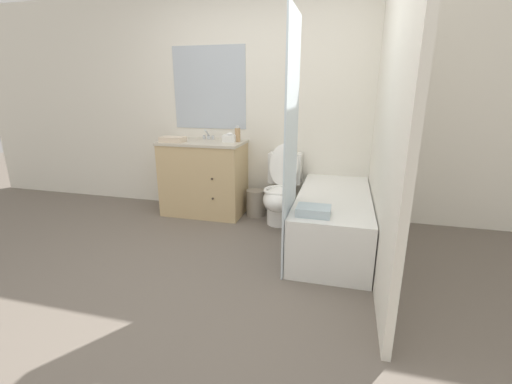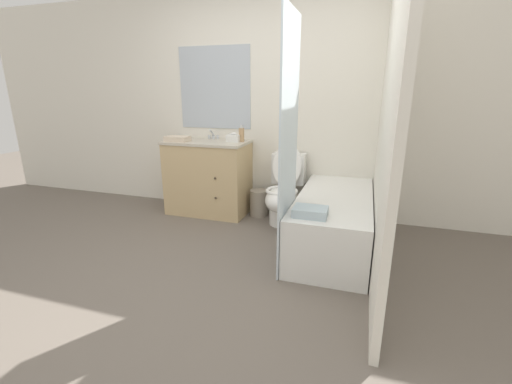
{
  "view_description": "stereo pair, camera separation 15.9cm",
  "coord_description": "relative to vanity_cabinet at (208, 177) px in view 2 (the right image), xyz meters",
  "views": [
    {
      "loc": [
        0.9,
        -2.16,
        1.43
      ],
      "look_at": [
        0.12,
        0.78,
        0.52
      ],
      "focal_mm": 24.0,
      "sensor_mm": 36.0,
      "label": 1
    },
    {
      "loc": [
        1.05,
        -2.12,
        1.43
      ],
      "look_at": [
        0.12,
        0.78,
        0.52
      ],
      "focal_mm": 24.0,
      "sensor_mm": 36.0,
      "label": 2
    }
  ],
  "objects": [
    {
      "name": "ground_plane",
      "position": [
        0.69,
        -1.47,
        -0.44
      ],
      "size": [
        14.0,
        14.0,
        0.0
      ],
      "primitive_type": "plane",
      "color": "#6B6056"
    },
    {
      "name": "wall_right",
      "position": [
        1.89,
        -0.61,
        0.81
      ],
      "size": [
        0.05,
        2.74,
        2.5
      ],
      "color": "white",
      "rests_on": "ground_plane"
    },
    {
      "name": "tissue_box",
      "position": [
        0.32,
        0.04,
        0.47
      ],
      "size": [
        0.14,
        0.13,
        0.1
      ],
      "color": "white",
      "rests_on": "vanity_cabinet"
    },
    {
      "name": "bathtub",
      "position": [
        1.52,
        -0.51,
        -0.19
      ],
      "size": [
        0.66,
        1.54,
        0.49
      ],
      "color": "white",
      "rests_on": "ground_plane"
    },
    {
      "name": "wastebasket",
      "position": [
        0.61,
        0.06,
        -0.29
      ],
      "size": [
        0.22,
        0.22,
        0.31
      ],
      "color": "gray",
      "rests_on": "ground_plane"
    },
    {
      "name": "hand_towel_folded",
      "position": [
        -0.31,
        -0.13,
        0.46
      ],
      "size": [
        0.26,
        0.17,
        0.06
      ],
      "color": "beige",
      "rests_on": "vanity_cabinet"
    },
    {
      "name": "soap_dispenser",
      "position": [
        0.4,
        0.07,
        0.51
      ],
      "size": [
        0.06,
        0.06,
        0.18
      ],
      "color": "tan",
      "rests_on": "vanity_cabinet"
    },
    {
      "name": "wall_back",
      "position": [
        0.69,
        0.29,
        0.81
      ],
      "size": [
        8.0,
        0.06,
        2.5
      ],
      "color": "white",
      "rests_on": "ground_plane"
    },
    {
      "name": "vanity_cabinet",
      "position": [
        0.0,
        0.0,
        0.0
      ],
      "size": [
        0.95,
        0.56,
        0.87
      ],
      "color": "tan",
      "rests_on": "ground_plane"
    },
    {
      "name": "shower_curtain",
      "position": [
        1.18,
        -1.0,
        0.56
      ],
      "size": [
        0.02,
        0.59,
        1.98
      ],
      "color": "silver",
      "rests_on": "ground_plane"
    },
    {
      "name": "bath_towel_folded",
      "position": [
        1.39,
        -1.09,
        0.09
      ],
      "size": [
        0.26,
        0.19,
        0.07
      ],
      "color": "silver",
      "rests_on": "bathtub"
    },
    {
      "name": "sink_faucet",
      "position": [
        -0.0,
        0.17,
        0.46
      ],
      "size": [
        0.14,
        0.12,
        0.12
      ],
      "color": "silver",
      "rests_on": "vanity_cabinet"
    },
    {
      "name": "toilet",
      "position": [
        0.94,
        -0.08,
        -0.09
      ],
      "size": [
        0.37,
        0.68,
        0.86
      ],
      "color": "white",
      "rests_on": "ground_plane"
    }
  ]
}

